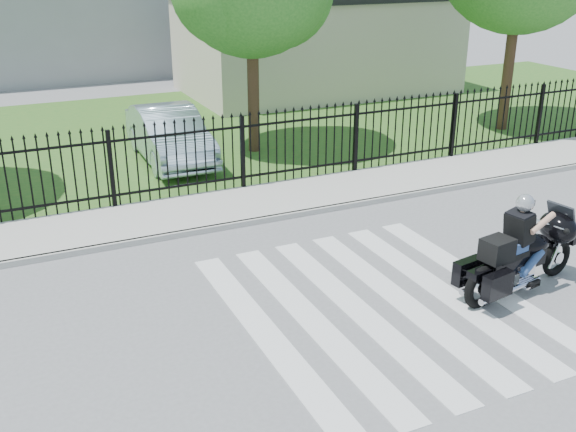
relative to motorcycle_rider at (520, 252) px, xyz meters
name	(u,v)px	position (x,y,z in m)	size (l,w,h in m)	color
ground	(380,305)	(-2.32, 0.53, -0.72)	(120.00, 120.00, 0.00)	slate
crosswalk	(380,305)	(-2.32, 0.53, -0.71)	(5.00, 5.50, 0.01)	silver
sidewalk	(260,202)	(-2.32, 5.53, -0.66)	(40.00, 2.00, 0.12)	#ADAAA3
curb	(278,217)	(-2.32, 4.53, -0.66)	(40.00, 0.12, 0.12)	#ADAAA3
grass_strip	(173,132)	(-2.32, 12.53, -0.71)	(40.00, 12.00, 0.02)	#2A5F20
iron_fence	(243,154)	(-2.32, 6.53, 0.18)	(26.00, 0.04, 1.80)	black
building_low	(316,46)	(4.68, 16.53, 1.03)	(10.00, 6.00, 3.50)	#BEB09E
motorcycle_rider	(520,252)	(0.00, 0.00, 0.00)	(2.65, 1.15, 1.76)	black
parked_car	(170,135)	(-3.21, 9.56, 0.01)	(1.51, 4.32, 1.42)	#9EB7C7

